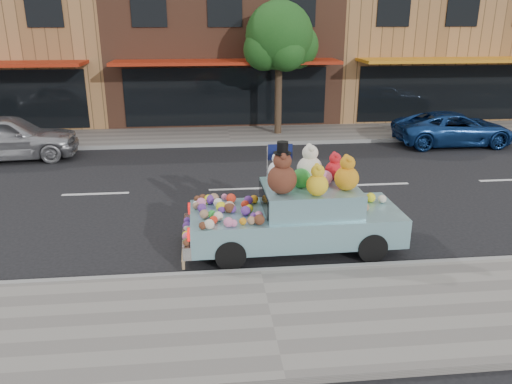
{
  "coord_description": "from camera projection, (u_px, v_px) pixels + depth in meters",
  "views": [
    {
      "loc": [
        -0.94,
        -13.28,
        4.6
      ],
      "look_at": [
        0.04,
        -3.81,
        1.25
      ],
      "focal_mm": 35.0,
      "sensor_mm": 36.0,
      "label": 1
    }
  ],
  "objects": [
    {
      "name": "far_sidewalk",
      "position": [
        229.0,
        136.0,
        20.15
      ],
      "size": [
        60.0,
        3.0,
        0.12
      ],
      "primitive_type": "cube",
      "color": "gray",
      "rests_on": "ground"
    },
    {
      "name": "art_car",
      "position": [
        296.0,
        212.0,
        10.26
      ],
      "size": [
        4.51,
        1.83,
        2.38
      ],
      "rotation": [
        0.0,
        0.0,
        0.02
      ],
      "color": "black",
      "rests_on": "ground"
    },
    {
      "name": "near_kerb",
      "position": [
        260.0,
        272.0,
        9.36
      ],
      "size": [
        60.0,
        0.12,
        0.13
      ],
      "primitive_type": "cube",
      "color": "gray",
      "rests_on": "ground"
    },
    {
      "name": "far_kerb",
      "position": [
        231.0,
        144.0,
        18.74
      ],
      "size": [
        60.0,
        0.12,
        0.13
      ],
      "primitive_type": "cube",
      "color": "gray",
      "rests_on": "ground"
    },
    {
      "name": "street_tree",
      "position": [
        280.0,
        42.0,
        19.19
      ],
      "size": [
        3.0,
        2.7,
        5.22
      ],
      "color": "#38281C",
      "rests_on": "ground"
    },
    {
      "name": "storefront_right",
      "position": [
        420.0,
        37.0,
        25.07
      ],
      "size": [
        10.0,
        9.8,
        7.3
      ],
      "color": "#A97746",
      "rests_on": "ground"
    },
    {
      "name": "storefront_left",
      "position": [
        6.0,
        38.0,
        23.13
      ],
      "size": [
        10.0,
        9.8,
        7.3
      ],
      "color": "#A97746",
      "rests_on": "ground"
    },
    {
      "name": "ground",
      "position": [
        241.0,
        189.0,
        14.07
      ],
      "size": [
        120.0,
        120.0,
        0.0
      ],
      "primitive_type": "plane",
      "color": "black",
      "rests_on": "ground"
    },
    {
      "name": "car_silver",
      "position": [
        7.0,
        137.0,
        16.73
      ],
      "size": [
        4.73,
        2.33,
        1.55
      ],
      "primitive_type": "imported",
      "rotation": [
        0.0,
        0.0,
        1.68
      ],
      "color": "#AEAEB3",
      "rests_on": "ground"
    },
    {
      "name": "storefront_mid",
      "position": [
        222.0,
        38.0,
        24.1
      ],
      "size": [
        10.0,
        9.8,
        7.3
      ],
      "color": "brown",
      "rests_on": "ground"
    },
    {
      "name": "near_sidewalk",
      "position": [
        271.0,
        318.0,
        7.96
      ],
      "size": [
        60.0,
        3.0,
        0.12
      ],
      "primitive_type": "cube",
      "color": "gray",
      "rests_on": "ground"
    },
    {
      "name": "car_blue",
      "position": [
        454.0,
        129.0,
        18.76
      ],
      "size": [
        4.46,
        2.08,
        1.24
      ],
      "primitive_type": "imported",
      "rotation": [
        0.0,
        0.0,
        1.56
      ],
      "color": "navy",
      "rests_on": "ground"
    }
  ]
}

